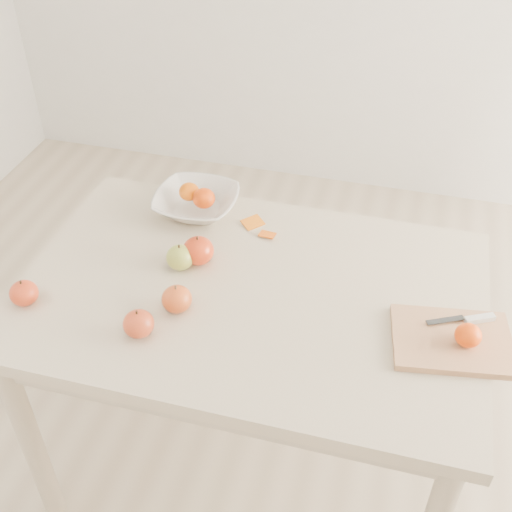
# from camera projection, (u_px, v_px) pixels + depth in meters

# --- Properties ---
(ground) EXTENTS (3.50, 3.50, 0.00)m
(ground) POSITION_uv_depth(u_px,v_px,m) (252.00, 455.00, 2.14)
(ground) COLOR #C6B293
(ground) RESTS_ON ground
(table) EXTENTS (1.20, 0.80, 0.75)m
(table) POSITION_uv_depth(u_px,v_px,m) (251.00, 316.00, 1.73)
(table) COLOR beige
(table) RESTS_ON ground
(cutting_board) EXTENTS (0.30, 0.24, 0.02)m
(cutting_board) POSITION_uv_depth(u_px,v_px,m) (452.00, 341.00, 1.51)
(cutting_board) COLOR #AD7C56
(cutting_board) RESTS_ON table
(board_tangerine) EXTENTS (0.06, 0.06, 0.05)m
(board_tangerine) POSITION_uv_depth(u_px,v_px,m) (468.00, 335.00, 1.47)
(board_tangerine) COLOR #DE3F07
(board_tangerine) RESTS_ON cutting_board
(fruit_bowl) EXTENTS (0.25, 0.25, 0.06)m
(fruit_bowl) POSITION_uv_depth(u_px,v_px,m) (196.00, 203.00, 1.91)
(fruit_bowl) COLOR silver
(fruit_bowl) RESTS_ON table
(bowl_tangerine_near) EXTENTS (0.06, 0.06, 0.05)m
(bowl_tangerine_near) POSITION_uv_depth(u_px,v_px,m) (189.00, 192.00, 1.91)
(bowl_tangerine_near) COLOR #DF6507
(bowl_tangerine_near) RESTS_ON fruit_bowl
(bowl_tangerine_far) EXTENTS (0.07, 0.07, 0.06)m
(bowl_tangerine_far) POSITION_uv_depth(u_px,v_px,m) (204.00, 198.00, 1.88)
(bowl_tangerine_far) COLOR #CF3B07
(bowl_tangerine_far) RESTS_ON fruit_bowl
(orange_peel_a) EXTENTS (0.07, 0.07, 0.01)m
(orange_peel_a) POSITION_uv_depth(u_px,v_px,m) (253.00, 224.00, 1.88)
(orange_peel_a) COLOR orange
(orange_peel_a) RESTS_ON table
(orange_peel_b) EXTENTS (0.05, 0.04, 0.01)m
(orange_peel_b) POSITION_uv_depth(u_px,v_px,m) (267.00, 235.00, 1.84)
(orange_peel_b) COLOR orange
(orange_peel_b) RESTS_ON table
(paring_knife) EXTENTS (0.16, 0.08, 0.01)m
(paring_knife) POSITION_uv_depth(u_px,v_px,m) (474.00, 319.00, 1.54)
(paring_knife) COLOR white
(paring_knife) RESTS_ON cutting_board
(apple_green) EXTENTS (0.08, 0.08, 0.07)m
(apple_green) POSITION_uv_depth(u_px,v_px,m) (180.00, 257.00, 1.71)
(apple_green) COLOR olive
(apple_green) RESTS_ON table
(apple_red_b) EXTENTS (0.08, 0.08, 0.07)m
(apple_red_b) POSITION_uv_depth(u_px,v_px,m) (177.00, 299.00, 1.58)
(apple_red_b) COLOR #9A1905
(apple_red_b) RESTS_ON table
(apple_red_d) EXTENTS (0.07, 0.07, 0.06)m
(apple_red_d) POSITION_uv_depth(u_px,v_px,m) (24.00, 293.00, 1.60)
(apple_red_d) COLOR maroon
(apple_red_d) RESTS_ON table
(apple_red_c) EXTENTS (0.08, 0.08, 0.07)m
(apple_red_c) POSITION_uv_depth(u_px,v_px,m) (139.00, 324.00, 1.52)
(apple_red_c) COLOR maroon
(apple_red_c) RESTS_ON table
(apple_red_a) EXTENTS (0.09, 0.09, 0.08)m
(apple_red_a) POSITION_uv_depth(u_px,v_px,m) (198.00, 251.00, 1.72)
(apple_red_a) COLOR maroon
(apple_red_a) RESTS_ON table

